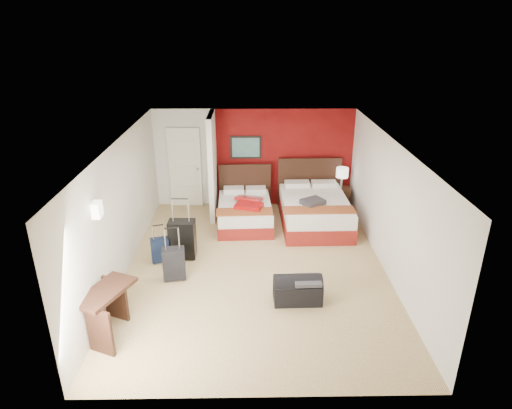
{
  "coord_description": "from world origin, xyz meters",
  "views": [
    {
      "loc": [
        -0.11,
        -7.54,
        4.5
      ],
      "look_at": [
        0.02,
        0.8,
        1.0
      ],
      "focal_mm": 31.0,
      "sensor_mm": 36.0,
      "label": 1
    }
  ],
  "objects_px": {
    "nightstand": "(340,199)",
    "table_lamp": "(342,178)",
    "suitcase_navy": "(160,251)",
    "bed_left": "(245,213)",
    "bed_right": "(315,212)",
    "duffel_bag": "(298,291)",
    "desk": "(108,312)",
    "suitcase_black": "(183,240)",
    "suitcase_charcoal": "(174,265)",
    "red_suitcase_open": "(249,203)"
  },
  "relations": [
    {
      "from": "bed_left",
      "to": "table_lamp",
      "type": "bearing_deg",
      "value": 15.07
    },
    {
      "from": "duffel_bag",
      "to": "desk",
      "type": "xyz_separation_m",
      "value": [
        -2.97,
        -0.83,
        0.2
      ]
    },
    {
      "from": "bed_right",
      "to": "suitcase_charcoal",
      "type": "distance_m",
      "value": 3.75
    },
    {
      "from": "desk",
      "to": "duffel_bag",
      "type": "bearing_deg",
      "value": 38.82
    },
    {
      "from": "suitcase_charcoal",
      "to": "desk",
      "type": "height_order",
      "value": "desk"
    },
    {
      "from": "table_lamp",
      "to": "suitcase_black",
      "type": "distance_m",
      "value": 4.36
    },
    {
      "from": "suitcase_charcoal",
      "to": "red_suitcase_open",
      "type": "bearing_deg",
      "value": 49.83
    },
    {
      "from": "bed_right",
      "to": "suitcase_black",
      "type": "distance_m",
      "value": 3.26
    },
    {
      "from": "bed_right",
      "to": "duffel_bag",
      "type": "bearing_deg",
      "value": -103.87
    },
    {
      "from": "red_suitcase_open",
      "to": "duffel_bag",
      "type": "height_order",
      "value": "red_suitcase_open"
    },
    {
      "from": "nightstand",
      "to": "table_lamp",
      "type": "bearing_deg",
      "value": 0.0
    },
    {
      "from": "nightstand",
      "to": "suitcase_charcoal",
      "type": "bearing_deg",
      "value": -135.33
    },
    {
      "from": "nightstand",
      "to": "table_lamp",
      "type": "xyz_separation_m",
      "value": [
        0.0,
        0.0,
        0.57
      ]
    },
    {
      "from": "duffel_bag",
      "to": "desk",
      "type": "bearing_deg",
      "value": -165.49
    },
    {
      "from": "bed_right",
      "to": "desk",
      "type": "distance_m",
      "value": 5.36
    },
    {
      "from": "bed_right",
      "to": "duffel_bag",
      "type": "distance_m",
      "value": 3.15
    },
    {
      "from": "suitcase_charcoal",
      "to": "bed_right",
      "type": "bearing_deg",
      "value": 29.34
    },
    {
      "from": "bed_left",
      "to": "suitcase_charcoal",
      "type": "relative_size",
      "value": 2.93
    },
    {
      "from": "nightstand",
      "to": "table_lamp",
      "type": "distance_m",
      "value": 0.57
    },
    {
      "from": "red_suitcase_open",
      "to": "desk",
      "type": "distance_m",
      "value": 4.43
    },
    {
      "from": "red_suitcase_open",
      "to": "suitcase_charcoal",
      "type": "relative_size",
      "value": 1.36
    },
    {
      "from": "bed_right",
      "to": "red_suitcase_open",
      "type": "height_order",
      "value": "bed_right"
    },
    {
      "from": "bed_right",
      "to": "red_suitcase_open",
      "type": "relative_size",
      "value": 2.64
    },
    {
      "from": "suitcase_navy",
      "to": "bed_left",
      "type": "bearing_deg",
      "value": 31.45
    },
    {
      "from": "nightstand",
      "to": "suitcase_black",
      "type": "bearing_deg",
      "value": -143.14
    },
    {
      "from": "suitcase_black",
      "to": "suitcase_navy",
      "type": "relative_size",
      "value": 1.63
    },
    {
      "from": "suitcase_charcoal",
      "to": "nightstand",
      "type": "bearing_deg",
      "value": 31.37
    },
    {
      "from": "suitcase_charcoal",
      "to": "duffel_bag",
      "type": "distance_m",
      "value": 2.34
    },
    {
      "from": "bed_left",
      "to": "red_suitcase_open",
      "type": "height_order",
      "value": "red_suitcase_open"
    },
    {
      "from": "bed_right",
      "to": "suitcase_navy",
      "type": "xyz_separation_m",
      "value": [
        -3.32,
        -1.68,
        -0.09
      ]
    },
    {
      "from": "bed_right",
      "to": "table_lamp",
      "type": "distance_m",
      "value": 1.25
    },
    {
      "from": "desk",
      "to": "red_suitcase_open",
      "type": "bearing_deg",
      "value": 84.3
    },
    {
      "from": "bed_left",
      "to": "duffel_bag",
      "type": "bearing_deg",
      "value": -75.68
    },
    {
      "from": "bed_right",
      "to": "table_lamp",
      "type": "relative_size",
      "value": 4.09
    },
    {
      "from": "suitcase_charcoal",
      "to": "suitcase_navy",
      "type": "xyz_separation_m",
      "value": [
        -0.38,
        0.65,
        -0.06
      ]
    },
    {
      "from": "table_lamp",
      "to": "suitcase_black",
      "type": "xyz_separation_m",
      "value": [
        -3.65,
        -2.34,
        -0.48
      ]
    },
    {
      "from": "red_suitcase_open",
      "to": "nightstand",
      "type": "bearing_deg",
      "value": 37.57
    },
    {
      "from": "duffel_bag",
      "to": "table_lamp",
      "type": "bearing_deg",
      "value": 68.16
    },
    {
      "from": "suitcase_black",
      "to": "duffel_bag",
      "type": "bearing_deg",
      "value": -33.8
    },
    {
      "from": "table_lamp",
      "to": "suitcase_navy",
      "type": "height_order",
      "value": "table_lamp"
    },
    {
      "from": "nightstand",
      "to": "bed_right",
      "type": "bearing_deg",
      "value": -128.55
    },
    {
      "from": "table_lamp",
      "to": "suitcase_charcoal",
      "type": "bearing_deg",
      "value": -139.47
    },
    {
      "from": "suitcase_navy",
      "to": "desk",
      "type": "bearing_deg",
      "value": -114.54
    },
    {
      "from": "table_lamp",
      "to": "duffel_bag",
      "type": "relative_size",
      "value": 0.65
    },
    {
      "from": "bed_right",
      "to": "suitcase_charcoal",
      "type": "relative_size",
      "value": 3.6
    },
    {
      "from": "bed_right",
      "to": "suitcase_charcoal",
      "type": "bearing_deg",
      "value": -142.32
    },
    {
      "from": "suitcase_black",
      "to": "suitcase_navy",
      "type": "xyz_separation_m",
      "value": [
        -0.43,
        -0.17,
        -0.15
      ]
    },
    {
      "from": "bed_right",
      "to": "suitcase_black",
      "type": "xyz_separation_m",
      "value": [
        -2.88,
        -1.52,
        0.07
      ]
    },
    {
      "from": "red_suitcase_open",
      "to": "suitcase_navy",
      "type": "distance_m",
      "value": 2.46
    },
    {
      "from": "suitcase_navy",
      "to": "desk",
      "type": "xyz_separation_m",
      "value": [
        -0.37,
        -2.21,
        0.16
      ]
    }
  ]
}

